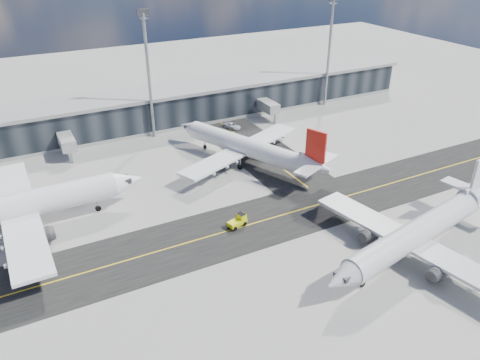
{
  "coord_description": "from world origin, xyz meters",
  "views": [
    {
      "loc": [
        -29.61,
        -53.2,
        43.26
      ],
      "look_at": [
        3.55,
        10.47,
        5.0
      ],
      "focal_mm": 35.0,
      "sensor_mm": 36.0,
      "label": 1
    }
  ],
  "objects_px": {
    "baggage_tug": "(238,221)",
    "airliner_near": "(418,233)",
    "airliner_af": "(5,210)",
    "airliner_redtail": "(248,147)",
    "service_van": "(232,126)"
  },
  "relations": [
    {
      "from": "baggage_tug",
      "to": "airliner_near",
      "type": "bearing_deg",
      "value": 31.81
    },
    {
      "from": "airliner_af",
      "to": "airliner_redtail",
      "type": "xyz_separation_m",
      "value": [
        46.1,
        4.7,
        -0.56
      ]
    },
    {
      "from": "baggage_tug",
      "to": "service_van",
      "type": "height_order",
      "value": "baggage_tug"
    },
    {
      "from": "airliner_af",
      "to": "baggage_tug",
      "type": "bearing_deg",
      "value": 64.67
    },
    {
      "from": "airliner_redtail",
      "to": "airliner_near",
      "type": "relative_size",
      "value": 0.96
    },
    {
      "from": "airliner_redtail",
      "to": "service_van",
      "type": "xyz_separation_m",
      "value": [
        6.19,
        19.49,
        -3.17
      ]
    },
    {
      "from": "baggage_tug",
      "to": "service_van",
      "type": "relative_size",
      "value": 0.76
    },
    {
      "from": "airliner_redtail",
      "to": "airliner_near",
      "type": "bearing_deg",
      "value": -101.81
    },
    {
      "from": "airliner_near",
      "to": "baggage_tug",
      "type": "distance_m",
      "value": 27.88
    },
    {
      "from": "baggage_tug",
      "to": "airliner_af",
      "type": "bearing_deg",
      "value": -129.3
    },
    {
      "from": "airliner_near",
      "to": "baggage_tug",
      "type": "relative_size",
      "value": 10.89
    },
    {
      "from": "airliner_af",
      "to": "baggage_tug",
      "type": "xyz_separation_m",
      "value": [
        33.63,
        -15.24,
        -3.35
      ]
    },
    {
      "from": "airliner_af",
      "to": "airliner_redtail",
      "type": "distance_m",
      "value": 46.34
    },
    {
      "from": "airliner_redtail",
      "to": "airliner_near",
      "type": "xyz_separation_m",
      "value": [
        7.73,
        -38.95,
        -0.01
      ]
    },
    {
      "from": "airliner_af",
      "to": "airliner_near",
      "type": "distance_m",
      "value": 63.8
    }
  ]
}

